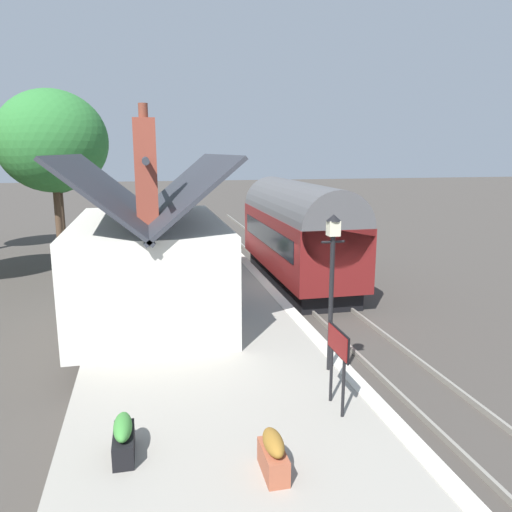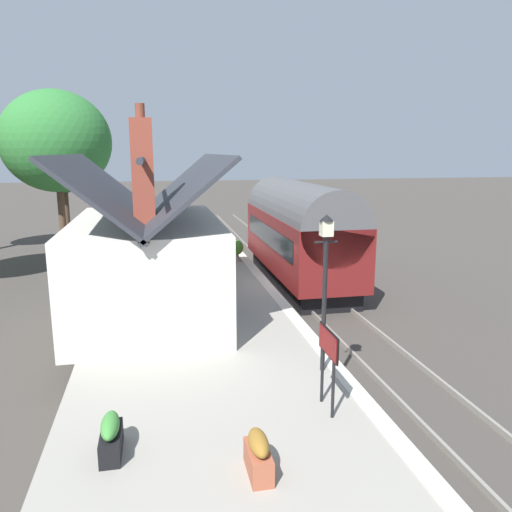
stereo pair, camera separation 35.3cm
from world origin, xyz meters
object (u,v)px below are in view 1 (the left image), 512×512
Objects in this scene: train at (298,232)px; planter_bench_right at (123,438)px; planter_by_door at (273,454)px; planter_bench_left at (144,254)px; station_sign_board at (338,349)px; tree_mid_background at (52,142)px; bench_by_lamp at (197,236)px; planter_corner_building at (149,250)px; tree_distant at (57,166)px; bench_near_building at (205,249)px; station_building at (150,262)px; planter_edge_near at (235,250)px; lamp_post_platform at (332,262)px.

planter_bench_right is (-12.54, 6.74, -1.08)m from train.
planter_bench_left is at bearing 7.06° from planter_by_door.
tree_mid_background is (15.83, 7.21, 3.95)m from station_sign_board.
train is 6.49m from bench_by_lamp.
planter_corner_building reaches higher than planter_by_door.
planter_corner_building is (-2.73, 2.41, -0.08)m from bench_by_lamp.
tree_distant is (23.60, 6.41, 3.58)m from planter_by_door.
planter_by_door is 0.12× the size of tree_distant.
planter_by_door is at bearing 134.52° from station_sign_board.
bench_near_building is at bearing -139.23° from tree_distant.
tree_mid_background is (2.71, 3.75, 4.67)m from planter_bench_left.
station_building is 4.79× the size of station_sign_board.
bench_near_building is at bearing -3.09° from planter_by_door.
station_building is 8.40m from planter_by_door.
train is 15.11m from tree_distant.
station_sign_board is 23.57m from tree_distant.
bench_near_building is at bearing -109.21° from tree_mid_background.
lamp_post_platform is (-11.31, -0.06, 1.92)m from planter_edge_near.
tree_distant is at bearing 43.10° from planter_edge_near.
station_building is 6.23m from lamp_post_platform.
planter_edge_near is 0.15× the size of tree_distant.
planter_by_door is 0.89× the size of planter_bench_right.
station_building reaches higher than planter_edge_near.
planter_corner_building is 0.22× the size of lamp_post_platform.
planter_edge_near is 9.38m from tree_mid_background.
planter_corner_building is at bearing 16.30° from lamp_post_platform.
planter_bench_right is (-13.79, 0.37, -0.15)m from planter_bench_left.
bench_near_building is 1.39m from planter_edge_near.
bench_by_lamp is (5.21, 3.75, -0.91)m from train.
station_sign_board is at bearing -153.37° from station_building.
tree_distant reaches higher than train.
planter_bench_right is (0.95, 2.19, -0.01)m from planter_by_door.
train is 4.20m from bench_near_building.
station_building is 7.47m from planter_edge_near.
train is 2.73× the size of lamp_post_platform.
bench_near_building reaches higher than planter_bench_left.
tree_mid_background is at bearing 17.73° from planter_by_door.
lamp_post_platform is 0.55× the size of tree_distant.
tree_mid_background is (2.23, 6.40, 4.66)m from bench_near_building.
station_building is 8.03× the size of planter_edge_near.
planter_bench_left is at bearing 78.97° from train.
station_building is at bearing 11.37° from planter_by_door.
planter_bench_right is (-7.19, 0.56, -1.24)m from station_building.
planter_edge_near is at bearing -92.64° from planter_bench_left.
station_sign_board reaches higher than planter_edge_near.
planter_bench_right is (-17.76, 2.99, -0.17)m from bench_by_lamp.
bench_by_lamp is at bearing 0.40° from bench_near_building.
bench_near_building is (7.07, -2.46, -1.07)m from station_building.
planter_by_door is (-18.71, 0.80, -0.16)m from bench_by_lamp.
station_building is at bearing 26.63° from station_sign_board.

